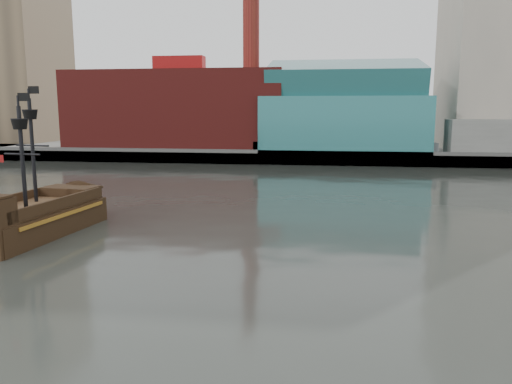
# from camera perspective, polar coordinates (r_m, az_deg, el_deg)

# --- Properties ---
(ground) EXTENTS (400.00, 400.00, 0.00)m
(ground) POSITION_cam_1_polar(r_m,az_deg,el_deg) (28.23, -7.53, -10.77)
(ground) COLOR #242622
(ground) RESTS_ON ground
(promenade_far) EXTENTS (220.00, 60.00, 2.00)m
(promenade_far) POSITION_cam_1_polar(r_m,az_deg,el_deg) (118.02, 4.66, 5.16)
(promenade_far) COLOR slate
(promenade_far) RESTS_ON ground
(seawall) EXTENTS (220.00, 1.00, 2.60)m
(seawall) POSITION_cam_1_polar(r_m,az_deg,el_deg) (88.67, 3.45, 3.96)
(seawall) COLOR #4C4C49
(seawall) RESTS_ON ground
(skyline) EXTENTS (149.00, 45.00, 62.00)m
(skyline) POSITION_cam_1_polar(r_m,az_deg,el_deg) (111.05, 7.38, 17.03)
(skyline) COLOR brown
(skyline) RESTS_ON promenade_far
(pirate_ship) EXTENTS (6.47, 16.88, 12.34)m
(pirate_ship) POSITION_cam_1_polar(r_m,az_deg,el_deg) (42.45, -24.32, -3.09)
(pirate_ship) COLOR black
(pirate_ship) RESTS_ON ground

